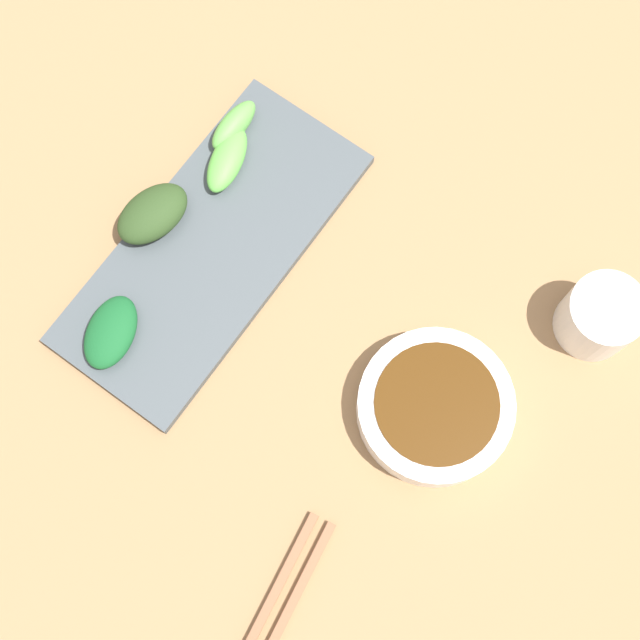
% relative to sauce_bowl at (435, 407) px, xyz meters
% --- Properties ---
extents(tabletop, '(2.10, 2.10, 0.02)m').
position_rel_sauce_bowl_xyz_m(tabletop, '(0.12, -0.03, -0.03)').
color(tabletop, '#97744C').
rests_on(tabletop, ground).
extents(sauce_bowl, '(0.14, 0.14, 0.04)m').
position_rel_sauce_bowl_xyz_m(sauce_bowl, '(0.00, 0.00, 0.00)').
color(sauce_bowl, white).
rests_on(sauce_bowl, tabletop).
extents(serving_plate, '(0.14, 0.33, 0.01)m').
position_rel_sauce_bowl_xyz_m(serving_plate, '(0.25, -0.01, -0.01)').
color(serving_plate, '#475054').
rests_on(serving_plate, tabletop).
extents(broccoli_stalk_0, '(0.05, 0.08, 0.02)m').
position_rel_sauce_bowl_xyz_m(broccoli_stalk_0, '(0.29, -0.08, 0.00)').
color(broccoli_stalk_0, '#5FBC47').
rests_on(broccoli_stalk_0, serving_plate).
extents(broccoli_leafy_1, '(0.06, 0.08, 0.02)m').
position_rel_sauce_bowl_xyz_m(broccoli_leafy_1, '(0.27, 0.11, 0.00)').
color(broccoli_leafy_1, '#175A29').
rests_on(broccoli_leafy_1, serving_plate).
extents(broccoli_leafy_2, '(0.06, 0.08, 0.03)m').
position_rel_sauce_bowl_xyz_m(broccoli_leafy_2, '(0.31, 0.00, 0.01)').
color(broccoli_leafy_2, '#2D461F').
rests_on(broccoli_leafy_2, serving_plate).
extents(broccoli_stalk_3, '(0.02, 0.06, 0.02)m').
position_rel_sauce_bowl_xyz_m(broccoli_stalk_3, '(0.31, -0.11, 0.00)').
color(broccoli_stalk_3, '#60B04A').
rests_on(broccoli_stalk_3, serving_plate).
extents(tea_cup, '(0.07, 0.07, 0.06)m').
position_rel_sauce_bowl_xyz_m(tea_cup, '(-0.07, -0.15, 0.01)').
color(tea_cup, white).
rests_on(tea_cup, tabletop).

